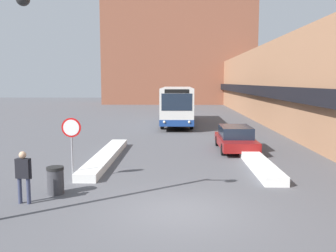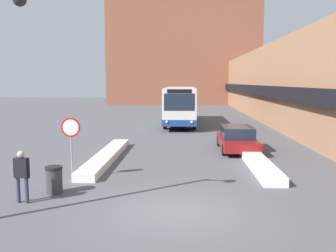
% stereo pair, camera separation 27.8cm
% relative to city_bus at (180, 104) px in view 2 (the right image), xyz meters
% --- Properties ---
extents(ground_plane, '(160.00, 160.00, 0.00)m').
position_rel_city_bus_xyz_m(ground_plane, '(0.15, -23.13, -1.82)').
color(ground_plane, '#515156').
extents(building_row_right, '(5.50, 60.00, 7.17)m').
position_rel_city_bus_xyz_m(building_row_right, '(10.11, 0.87, 1.76)').
color(building_row_right, '#996B4C').
rests_on(building_row_right, ground_plane).
extents(building_backdrop_far, '(26.00, 8.00, 19.70)m').
position_rel_city_bus_xyz_m(building_backdrop_far, '(0.15, 32.77, 8.03)').
color(building_backdrop_far, brown).
rests_on(building_backdrop_far, ground_plane).
extents(snow_bank_left, '(0.90, 8.65, 0.35)m').
position_rel_city_bus_xyz_m(snow_bank_left, '(-3.45, -15.82, -1.64)').
color(snow_bank_left, silver).
rests_on(snow_bank_left, ground_plane).
extents(snow_bank_right, '(0.90, 5.94, 0.37)m').
position_rel_city_bus_xyz_m(snow_bank_right, '(3.75, -17.54, -1.63)').
color(snow_bank_right, silver).
rests_on(snow_bank_right, ground_plane).
extents(city_bus, '(2.65, 11.94, 3.33)m').
position_rel_city_bus_xyz_m(city_bus, '(0.00, 0.00, 0.00)').
color(city_bus, silver).
rests_on(city_bus, ground_plane).
extents(parked_car_front, '(1.94, 4.70, 1.35)m').
position_rel_city_bus_xyz_m(parked_car_front, '(3.35, -12.98, -1.13)').
color(parked_car_front, maroon).
rests_on(parked_car_front, ground_plane).
extents(stop_sign, '(0.76, 0.08, 2.45)m').
position_rel_city_bus_xyz_m(stop_sign, '(-4.04, -19.59, -0.03)').
color(stop_sign, gray).
rests_on(stop_sign, ground_plane).
extents(pedestrian, '(0.54, 0.26, 1.68)m').
position_rel_city_bus_xyz_m(pedestrian, '(-4.75, -22.54, -0.81)').
color(pedestrian, '#333851').
rests_on(pedestrian, ground_plane).
extents(trash_bin, '(0.59, 0.59, 0.95)m').
position_rel_city_bus_xyz_m(trash_bin, '(-4.09, -21.49, -1.34)').
color(trash_bin, '#38383D').
rests_on(trash_bin, ground_plane).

